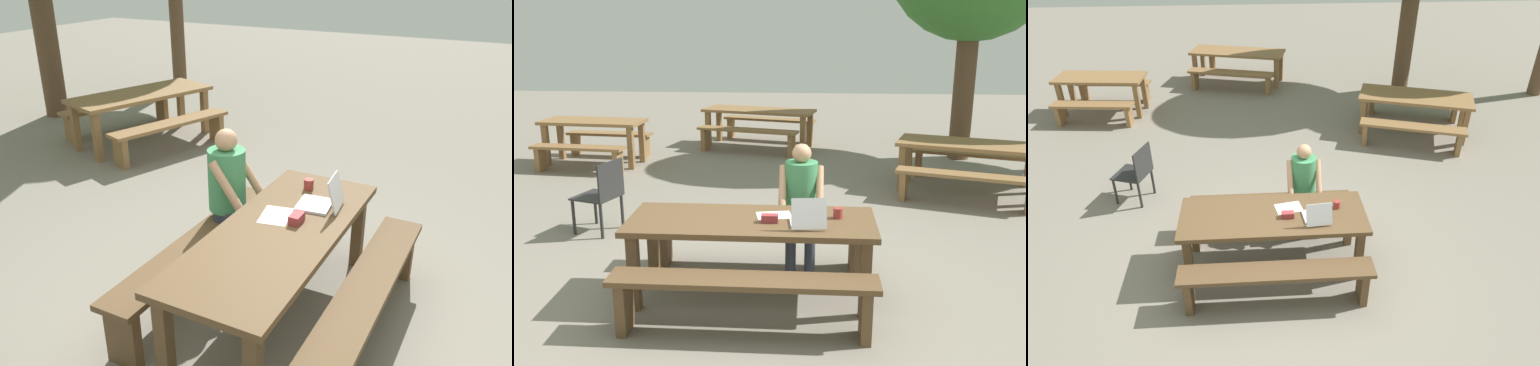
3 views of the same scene
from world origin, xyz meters
The scene contains 19 objects.
ground_plane centered at (0.00, 0.00, 0.00)m, with size 30.00×30.00×0.00m, color gray.
picnic_table_front centered at (0.00, 0.00, 0.62)m, with size 2.09×0.81×0.72m.
bench_near centered at (0.00, -0.66, 0.36)m, with size 2.05×0.30×0.47m.
bench_far centered at (0.00, 0.66, 0.36)m, with size 2.05×0.30×0.47m.
laptop centered at (0.48, -0.15, 0.78)m, with size 0.31×0.35×0.26m.
small_pouch centered at (0.16, -0.07, 0.75)m, with size 0.14×0.08×0.07m.
paper_sheet centered at (0.19, 0.11, 0.72)m, with size 0.33×0.26×0.00m.
coffee_mug centered at (0.73, 0.08, 0.76)m, with size 0.08×0.08×0.09m.
person_seated centered at (0.41, 0.62, 0.73)m, with size 0.42×0.41×1.23m.
plastic_chair centered at (-1.84, 1.50, 0.45)m, with size 0.55×0.55×0.84m.
picnic_table_mid centered at (2.71, 3.41, 0.61)m, with size 2.11×1.36×0.71m.
bench_mid_south centered at (2.50, 2.77, 0.33)m, with size 1.77×0.84×0.43m.
bench_mid_north centered at (2.92, 4.06, 0.33)m, with size 1.77×0.84×0.43m.
picnic_table_rear centered at (-0.49, 6.32, 0.61)m, with size 2.20×1.23×0.72m.
bench_rear_south centered at (-0.65, 5.71, 0.34)m, with size 1.89×0.76×0.45m.
bench_rear_north centered at (-0.33, 6.93, 0.34)m, with size 1.89×0.76×0.45m.
picnic_table_distant centered at (-3.12, 4.71, 0.62)m, with size 1.74×0.84×0.74m.
bench_distant_south centered at (-3.18, 4.12, 0.32)m, with size 1.53×0.44×0.43m.
bench_distant_north centered at (-3.07, 5.30, 0.32)m, with size 1.53×0.44×0.43m.
Camera 3 is at (-0.17, -4.26, 3.80)m, focal length 32.85 mm.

